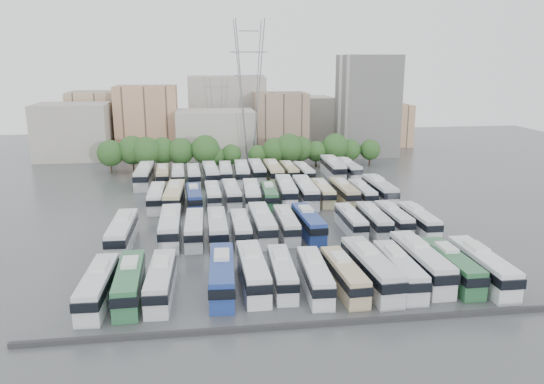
{
  "coord_description": "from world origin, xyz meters",
  "views": [
    {
      "loc": [
        -10.47,
        -78.41,
        25.25
      ],
      "look_at": [
        1.64,
        8.29,
        3.0
      ],
      "focal_mm": 35.0,
      "sensor_mm": 36.0,
      "label": 1
    }
  ],
  "objects": [
    {
      "name": "bus_r3_s8",
      "position": [
        4.84,
        29.36,
        2.0
      ],
      "size": [
        2.87,
        12.99,
        4.07
      ],
      "rotation": [
        0.0,
        0.0,
        0.0
      ],
      "color": "#C4B886",
      "rests_on": "ground"
    },
    {
      "name": "bus_r2_s11",
      "position": [
        15.04,
        10.98,
        1.83
      ],
      "size": [
        2.79,
        11.95,
        3.74
      ],
      "rotation": [
        0.0,
        0.0,
        0.02
      ],
      "color": "tan",
      "rests_on": "ground"
    },
    {
      "name": "bus_r3_s6",
      "position": [
        -1.74,
        29.53,
        1.97
      ],
      "size": [
        3.27,
        12.9,
        4.02
      ],
      "rotation": [
        0.0,
        0.0,
        -0.04
      ],
      "color": "silver",
      "rests_on": "ground"
    },
    {
      "name": "bus_r3_s13",
      "position": [
        21.28,
        30.55,
        1.91
      ],
      "size": [
        3.17,
        12.47,
        3.88
      ],
      "rotation": [
        0.0,
        0.0,
        0.04
      ],
      "color": "silver",
      "rests_on": "ground"
    },
    {
      "name": "bus_r0_s7",
      "position": [
        1.8,
        -24.86,
        1.75
      ],
      "size": [
        2.94,
        11.46,
        3.57
      ],
      "rotation": [
        0.0,
        0.0,
        -0.04
      ],
      "color": "silver",
      "rests_on": "ground"
    },
    {
      "name": "bus_r1_s8",
      "position": [
        5.03,
        -5.8,
        1.83
      ],
      "size": [
        3.14,
        11.96,
        3.72
      ],
      "rotation": [
        0.0,
        0.0,
        0.05
      ],
      "color": "navy",
      "rests_on": "ground"
    },
    {
      "name": "bus_r3_s5",
      "position": [
        -5.11,
        30.54,
        1.82
      ],
      "size": [
        2.92,
        11.88,
        3.71
      ],
      "rotation": [
        0.0,
        0.0,
        -0.03
      ],
      "color": "silver",
      "rests_on": "ground"
    },
    {
      "name": "bus_r2_s7",
      "position": [
        1.6,
        11.43,
        1.69
      ],
      "size": [
        2.87,
        11.08,
        3.45
      ],
      "rotation": [
        0.0,
        0.0,
        -0.04
      ],
      "color": "#2B6539",
      "rests_on": "ground"
    },
    {
      "name": "bus_r3_s2",
      "position": [
        -14.88,
        29.55,
        1.77
      ],
      "size": [
        2.9,
        11.6,
        3.61
      ],
      "rotation": [
        0.0,
        0.0,
        0.03
      ],
      "color": "silver",
      "rests_on": "ground"
    },
    {
      "name": "bus_r1_s13",
      "position": [
        21.58,
        -6.68,
        1.76
      ],
      "size": [
        2.51,
        11.43,
        3.59
      ],
      "rotation": [
        0.0,
        0.0,
        0.0
      ],
      "color": "silver",
      "rests_on": "ground"
    },
    {
      "name": "bus_r2_s12",
      "position": [
        18.3,
        10.6,
        1.7
      ],
      "size": [
        2.43,
        11.02,
        3.45
      ],
      "rotation": [
        0.0,
        0.0,
        -0.0
      ],
      "color": "silver",
      "rests_on": "ground"
    },
    {
      "name": "bus_r1_s12",
      "position": [
        18.33,
        -5.1,
        1.7
      ],
      "size": [
        2.54,
        11.06,
        3.46
      ],
      "rotation": [
        0.0,
        0.0,
        0.01
      ],
      "color": "silver",
      "rests_on": "ground"
    },
    {
      "name": "electricity_pylon",
      "position": [
        2.0,
        50.0,
        18.66
      ],
      "size": [
        9.0,
        6.91,
        33.83
      ],
      "color": "slate",
      "rests_on": "ground"
    },
    {
      "name": "bus_r0_s0",
      "position": [
        -21.53,
        -24.67,
        1.84
      ],
      "size": [
        2.99,
        12.01,
        3.75
      ],
      "rotation": [
        0.0,
        0.0,
        -0.03
      ],
      "color": "silver",
      "rests_on": "ground"
    },
    {
      "name": "bus_r2_s13",
      "position": [
        21.66,
        11.08,
        2.01
      ],
      "size": [
        2.93,
        13.09,
        4.1
      ],
      "rotation": [
        0.0,
        0.0,
        -0.01
      ],
      "color": "silver",
      "rests_on": "ground"
    },
    {
      "name": "bus_r0_s8",
      "position": [
        5.09,
        -25.11,
        1.74
      ],
      "size": [
        2.97,
        11.42,
        3.55
      ],
      "rotation": [
        0.0,
        0.0,
        0.04
      ],
      "color": "tan",
      "rests_on": "ground"
    },
    {
      "name": "city_buildings",
      "position": [
        -7.46,
        71.86,
        7.87
      ],
      "size": [
        102.0,
        35.0,
        20.0
      ],
      "color": "#9E998E",
      "rests_on": "ground"
    },
    {
      "name": "bus_r3_s4",
      "position": [
        -8.23,
        29.53,
        1.93
      ],
      "size": [
        3.35,
        12.64,
        3.93
      ],
      "rotation": [
        0.0,
        0.0,
        0.05
      ],
      "color": "silver",
      "rests_on": "ground"
    },
    {
      "name": "bus_r0_s13",
      "position": [
        21.36,
        -25.32,
        1.96
      ],
      "size": [
        2.92,
        12.76,
        3.99
      ],
      "rotation": [
        0.0,
        0.0,
        -0.01
      ],
      "color": "white",
      "rests_on": "ground"
    },
    {
      "name": "bus_r0_s2",
      "position": [
        -15.04,
        -24.03,
        1.82
      ],
      "size": [
        3.0,
        11.91,
        3.71
      ],
      "rotation": [
        0.0,
        0.0,
        -0.04
      ],
      "color": "silver",
      "rests_on": "ground"
    },
    {
      "name": "bus_r3_s7",
      "position": [
        1.58,
        30.91,
        1.92
      ],
      "size": [
        2.79,
        12.51,
        3.92
      ],
      "rotation": [
        0.0,
        0.0,
        -0.01
      ],
      "color": "silver",
      "rests_on": "ground"
    },
    {
      "name": "bus_r2_s10",
      "position": [
        11.4,
        11.92,
        1.73
      ],
      "size": [
        2.69,
        11.29,
        3.53
      ],
      "rotation": [
        0.0,
        0.0,
        -0.02
      ],
      "color": "beige",
      "rests_on": "ground"
    },
    {
      "name": "bus_r3_s3",
      "position": [
        -11.73,
        29.18,
        1.78
      ],
      "size": [
        2.9,
        11.65,
        3.63
      ],
      "rotation": [
        0.0,
        0.0,
        0.03
      ],
      "color": "silver",
      "rests_on": "ground"
    },
    {
      "name": "bus_r3_s9",
      "position": [
        8.43,
        30.63,
        1.7
      ],
      "size": [
        2.62,
        11.09,
        3.47
      ],
      "rotation": [
        0.0,
        0.0,
        0.02
      ],
      "color": "#C8BA89",
      "rests_on": "ground"
    },
    {
      "name": "bus_r1_s6",
      "position": [
        -1.76,
        -5.73,
        1.95
      ],
      "size": [
        2.93,
        12.69,
        3.97
      ],
      "rotation": [
        0.0,
        0.0,
        0.01
      ],
      "color": "silver",
      "rests_on": "ground"
    },
    {
      "name": "bus_r3_s12",
      "position": [
        18.18,
        31.26,
        2.09
      ],
      "size": [
        3.3,
        13.66,
        4.26
      ],
      "rotation": [
        0.0,
        0.0,
        -0.02
      ],
      "color": "silver",
      "rests_on": "ground"
    },
    {
      "name": "bus_r3_s10",
      "position": [
        11.41,
        29.48,
        1.67
      ],
      "size": [
        2.85,
        10.92,
        3.4
      ],
      "rotation": [
        0.0,
        0.0,
        0.05
      ],
      "color": "silver",
      "rests_on": "ground"
    },
    {
      "name": "bus_r0_s10",
      "position": [
        11.58,
        -24.8,
        1.85
      ],
      "size": [
        2.82,
        12.06,
        3.77
      ],
      "rotation": [
        0.0,
        0.0,
        -0.02
      ],
      "color": "silver",
      "rests_on": "ground"
    },
    {
      "name": "bus_r1_s5",
      "position": [
        -4.95,
        -6.64,
        1.69
      ],
      "size": [
        2.45,
        11.0,
        3.45
      ],
      "rotation": [
        0.0,
        0.0,
        0.0
      ],
      "color": "silver",
      "rests_on": "ground"
    },
    {
      "name": "bus_r2_s3",
      "position": [
        -11.6,
        11.72,
        1.71
      ],
      "size": [
        2.93,
        11.23,
        3.49
      ],
      "rotation": [
        0.0,
        0.0,
        0.05
      ],
      "color": "navy",
      "rests_on": "ground"
    },
    {
      "name": "bus_r1_s11",
      "position": [
        14.95,
        -5.82,
        1.75
      ],
      "size": [
        2.71,
        11.43,
        3.57
      ],
      "rotation": [
        0.0,
        0.0,
        -0.02
      ],
      "color": "silver",
      "rests_on": "ground"
    },
    {
      "name": "bus_r0_s5",
      "position": [
        -4.91,
        -22.99,
        1.92
      ],
      "size": [
        2.87,
        12.47,
        3.9
      ],
      "rotation": [
        0.0,
        0.0,
        0.01
      ],
      "color": "silver",
      "rests_on": "ground"
    },
    {
      "name": "bus_r2_s6",
      "position": [
        -1.52,
        11.75,
        1.88
      ],
      "size": [
        3.24,
        12.31,
        3.83
      ],
      "rotation": [
        0.0,
        0.0,
        -0.05
      ],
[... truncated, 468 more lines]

